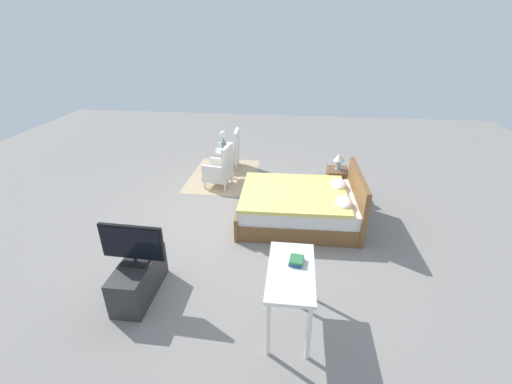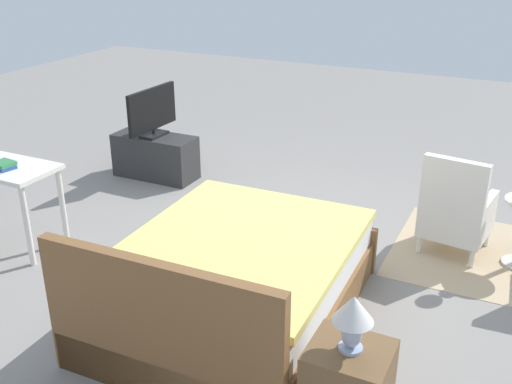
# 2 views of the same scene
# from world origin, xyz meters

# --- Properties ---
(ground_plane) EXTENTS (16.00, 16.00, 0.00)m
(ground_plane) POSITION_xyz_m (0.00, 0.00, 0.00)
(ground_plane) COLOR gray
(bed) EXTENTS (1.64, 2.10, 0.96)m
(bed) POSITION_xyz_m (-0.13, 1.04, 0.30)
(bed) COLOR brown
(bed) RESTS_ON ground_plane
(armchair_by_window_right) EXTENTS (0.61, 0.61, 0.92)m
(armchair_by_window_right) POSITION_xyz_m (-1.41, -0.68, 0.38)
(armchair_by_window_right) COLOR white
(armchair_by_window_right) RESTS_ON floor_rug
(table_lamp) EXTENTS (0.22, 0.22, 0.33)m
(table_lamp) POSITION_xyz_m (-1.23, 1.77, 0.80)
(table_lamp) COLOR #9EADC6
(table_lamp) RESTS_ON nightstand
(tv_stand) EXTENTS (0.96, 0.40, 0.50)m
(tv_stand) POSITION_xyz_m (1.98, -1.03, 0.25)
(tv_stand) COLOR #2D2D2D
(tv_stand) RESTS_ON ground_plane
(tv_flatscreen) EXTENTS (0.21, 0.81, 0.55)m
(tv_flatscreen) POSITION_xyz_m (1.98, -1.03, 0.78)
(tv_flatscreen) COLOR black
(tv_flatscreen) RESTS_ON tv_stand
(vanity_desk) EXTENTS (1.04, 0.52, 0.77)m
(vanity_desk) POSITION_xyz_m (2.24, 0.91, 0.66)
(vanity_desk) COLOR silver
(vanity_desk) RESTS_ON ground_plane
(book_stack) EXTENTS (0.21, 0.18, 0.06)m
(book_stack) POSITION_xyz_m (2.10, 0.97, 0.80)
(book_stack) COLOR #284C8E
(book_stack) RESTS_ON vanity_desk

